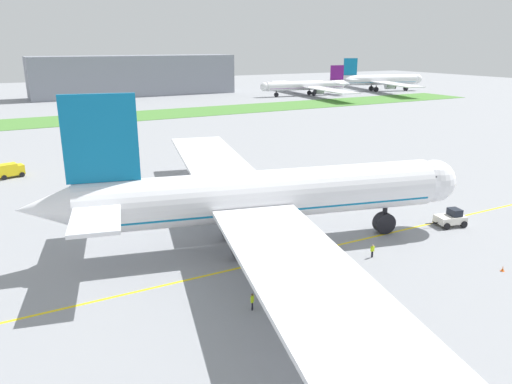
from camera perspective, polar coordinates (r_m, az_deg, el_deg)
name	(u,v)px	position (r m, az deg, el deg)	size (l,w,h in m)	color
ground_plane	(287,256)	(55.59, 3.71, -7.52)	(600.00, 600.00, 0.00)	gray
apron_taxi_line	(288,257)	(55.51, 3.77, -7.56)	(280.00, 0.36, 0.01)	yellow
grass_median_strip	(91,119)	(166.32, -18.73, 8.12)	(320.00, 24.00, 0.10)	#4C8438
airliner_foreground	(259,196)	(55.95, 0.31, -0.52)	(50.74, 80.42, 18.27)	white
pushback_tug	(451,218)	(69.08, 21.87, -2.86)	(5.64, 3.32, 2.29)	white
ground_crew_wingwalker_port	(252,300)	(44.72, -0.44, -12.53)	(0.46, 0.48, 1.63)	black
ground_crew_marshaller_front	(372,250)	(56.36, 13.48, -6.58)	(0.54, 0.28, 1.55)	black
traffic_cone_near_nose	(503,269)	(58.15, 26.92, -8.00)	(0.36, 0.36, 0.58)	#F2590C
service_truck_baggage_loader	(10,170)	(97.67, -26.88, 2.32)	(4.88, 3.24, 2.56)	yellow
parked_airliner_far_right	(307,86)	(231.81, 6.02, 12.29)	(46.03, 74.55, 13.50)	white
parked_airliner_far_outer	(379,80)	(259.83, 14.16, 12.59)	(47.15, 75.38, 16.36)	white
terminal_building	(135,76)	(238.50, -13.95, 13.09)	(92.27, 20.00, 18.00)	gray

